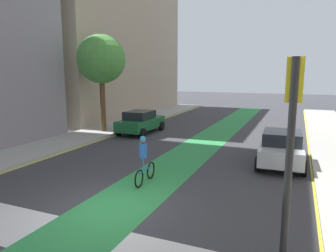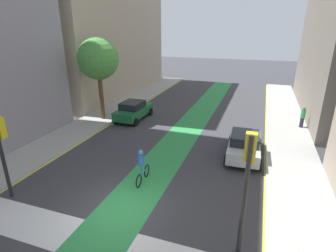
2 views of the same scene
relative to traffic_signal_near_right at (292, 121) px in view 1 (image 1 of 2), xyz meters
The scene contains 9 objects.
ground_plane 6.03m from the traffic_signal_near_right, behind, with size 120.00×120.00×0.00m, color #38383D.
bike_lane_paint 5.86m from the traffic_signal_near_right, behind, with size 2.40×60.00×0.01m, color #2D8C47.
crosswalk_band 6.15m from the traffic_signal_near_right, 165.18° to the right, with size 12.00×1.80×0.01m, color silver.
curb_stripe_right 3.30m from the traffic_signal_near_right, 36.35° to the left, with size 0.16×60.00×0.01m, color yellow.
traffic_signal_near_right is the anchor object (origin of this frame).
car_green_left_far 15.56m from the traffic_signal_near_right, 130.02° to the left, with size 2.06×4.22×1.57m.
car_silver_right_far 7.95m from the traffic_signal_near_right, 93.36° to the left, with size 2.14×4.26×1.57m.
cyclist_in_lane 6.23m from the traffic_signal_near_right, 150.09° to the left, with size 0.32×1.73×1.86m.
street_tree_near 16.44m from the traffic_signal_near_right, 138.76° to the left, with size 3.27×3.27×6.56m.
Camera 1 is at (5.20, -7.63, 4.12)m, focal length 32.90 mm.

